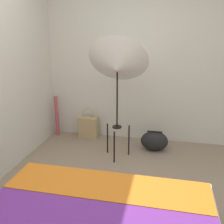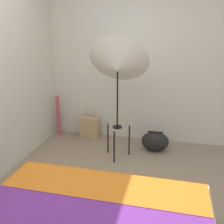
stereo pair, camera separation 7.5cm
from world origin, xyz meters
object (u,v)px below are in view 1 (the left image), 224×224
Objects in this scene: photo_umbrella at (117,65)px; paper_roll at (57,116)px; duffel_bag at (154,141)px; tote_bag at (88,127)px.

paper_roll is (-1.17, 0.58, -0.97)m from photo_umbrella.
duffel_bag is 0.59× the size of paper_roll.
paper_roll is (-1.69, 0.24, 0.20)m from duffel_bag.
paper_roll is at bearing 153.69° from photo_umbrella.
paper_roll is (-0.55, -0.02, 0.16)m from tote_bag.
tote_bag is 0.58m from paper_roll.
photo_umbrella is 2.45× the size of paper_roll.
photo_umbrella reaches higher than duffel_bag.
photo_umbrella reaches higher than paper_roll.
paper_roll is at bearing 171.85° from duffel_bag.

